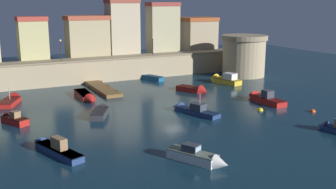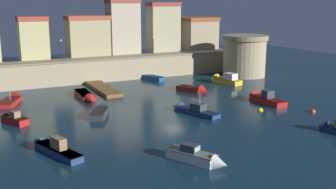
{
  "view_description": "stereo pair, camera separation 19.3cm",
  "coord_description": "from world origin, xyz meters",
  "px_view_note": "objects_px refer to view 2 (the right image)",
  "views": [
    {
      "loc": [
        -21.73,
        -41.44,
        12.71
      ],
      "look_at": [
        0.0,
        1.76,
        1.52
      ],
      "focal_mm": 43.19,
      "sensor_mm": 36.0,
      "label": 1
    },
    {
      "loc": [
        -21.55,
        -41.53,
        12.71
      ],
      "look_at": [
        0.0,
        1.76,
        1.52
      ],
      "focal_mm": 43.19,
      "sensor_mm": 36.0,
      "label": 2
    }
  ],
  "objects_px": {
    "moored_boat_0": "(86,96)",
    "moored_boat_2": "(263,98)",
    "fortress_tower": "(244,55)",
    "moored_boat_9": "(195,90)",
    "quay_lamp_0": "(61,46)",
    "mooring_buoy_1": "(177,108)",
    "moored_boat_6": "(224,79)",
    "moored_boat_7": "(12,119)",
    "mooring_buoy_0": "(260,111)",
    "moored_boat_4": "(192,110)",
    "moored_boat_5": "(335,128)",
    "moored_boat_8": "(101,112)",
    "moored_boat_10": "(150,77)",
    "mooring_buoy_2": "(313,112)",
    "moored_boat_3": "(53,148)",
    "moored_boat_11": "(12,100)",
    "moored_boat_1": "(198,157)",
    "quay_lamp_1": "(153,42)"
  },
  "relations": [
    {
      "from": "moored_boat_0",
      "to": "mooring_buoy_2",
      "type": "height_order",
      "value": "moored_boat_0"
    },
    {
      "from": "moored_boat_8",
      "to": "quay_lamp_0",
      "type": "bearing_deg",
      "value": 27.35
    },
    {
      "from": "moored_boat_1",
      "to": "mooring_buoy_1",
      "type": "distance_m",
      "value": 17.48
    },
    {
      "from": "moored_boat_5",
      "to": "mooring_buoy_1",
      "type": "bearing_deg",
      "value": 16.38
    },
    {
      "from": "moored_boat_1",
      "to": "moored_boat_6",
      "type": "height_order",
      "value": "moored_boat_6"
    },
    {
      "from": "moored_boat_8",
      "to": "moored_boat_0",
      "type": "bearing_deg",
      "value": 23.29
    },
    {
      "from": "moored_boat_6",
      "to": "moored_boat_7",
      "type": "xyz_separation_m",
      "value": [
        -32.51,
        -8.04,
        -0.12
      ]
    },
    {
      "from": "moored_boat_11",
      "to": "mooring_buoy_1",
      "type": "xyz_separation_m",
      "value": [
        17.84,
        -11.54,
        -0.35
      ]
    },
    {
      "from": "mooring_buoy_2",
      "to": "moored_boat_9",
      "type": "bearing_deg",
      "value": 114.28
    },
    {
      "from": "fortress_tower",
      "to": "quay_lamp_0",
      "type": "height_order",
      "value": "fortress_tower"
    },
    {
      "from": "moored_boat_9",
      "to": "mooring_buoy_0",
      "type": "xyz_separation_m",
      "value": [
        1.82,
        -12.2,
        -0.35
      ]
    },
    {
      "from": "quay_lamp_0",
      "to": "mooring_buoy_1",
      "type": "relative_size",
      "value": 4.75
    },
    {
      "from": "moored_boat_11",
      "to": "moored_boat_2",
      "type": "bearing_deg",
      "value": -92.41
    },
    {
      "from": "moored_boat_0",
      "to": "moored_boat_1",
      "type": "bearing_deg",
      "value": 6.51
    },
    {
      "from": "moored_boat_2",
      "to": "moored_boat_3",
      "type": "xyz_separation_m",
      "value": [
        -27.92,
        -6.24,
        -0.05
      ]
    },
    {
      "from": "moored_boat_4",
      "to": "moored_boat_9",
      "type": "bearing_deg",
      "value": -50.48
    },
    {
      "from": "moored_boat_4",
      "to": "mooring_buoy_1",
      "type": "bearing_deg",
      "value": -10.64
    },
    {
      "from": "quay_lamp_1",
      "to": "moored_boat_7",
      "type": "bearing_deg",
      "value": -143.28
    },
    {
      "from": "moored_boat_0",
      "to": "moored_boat_5",
      "type": "distance_m",
      "value": 30.85
    },
    {
      "from": "moored_boat_2",
      "to": "moored_boat_7",
      "type": "bearing_deg",
      "value": 81.47
    },
    {
      "from": "moored_boat_0",
      "to": "moored_boat_5",
      "type": "xyz_separation_m",
      "value": [
        18.46,
        -24.72,
        0.04
      ]
    },
    {
      "from": "moored_boat_9",
      "to": "moored_boat_10",
      "type": "relative_size",
      "value": 0.95
    },
    {
      "from": "quay_lamp_0",
      "to": "moored_boat_3",
      "type": "relative_size",
      "value": 0.44
    },
    {
      "from": "moored_boat_0",
      "to": "moored_boat_2",
      "type": "relative_size",
      "value": 1.06
    },
    {
      "from": "quay_lamp_0",
      "to": "moored_boat_5",
      "type": "bearing_deg",
      "value": -62.3
    },
    {
      "from": "moored_boat_8",
      "to": "moored_boat_9",
      "type": "xyz_separation_m",
      "value": [
        15.76,
        5.59,
        -0.06
      ]
    },
    {
      "from": "moored_boat_2",
      "to": "moored_boat_11",
      "type": "relative_size",
      "value": 1.18
    },
    {
      "from": "moored_boat_5",
      "to": "mooring_buoy_1",
      "type": "distance_m",
      "value": 18.23
    },
    {
      "from": "moored_boat_3",
      "to": "moored_boat_6",
      "type": "xyz_separation_m",
      "value": [
        30.29,
        18.7,
        0.16
      ]
    },
    {
      "from": "fortress_tower",
      "to": "moored_boat_9",
      "type": "distance_m",
      "value": 16.3
    },
    {
      "from": "moored_boat_2",
      "to": "mooring_buoy_0",
      "type": "bearing_deg",
      "value": 136.48
    },
    {
      "from": "moored_boat_2",
      "to": "moored_boat_7",
      "type": "height_order",
      "value": "moored_boat_2"
    },
    {
      "from": "moored_boat_0",
      "to": "moored_boat_2",
      "type": "xyz_separation_m",
      "value": [
        20.13,
        -11.62,
        0.11
      ]
    },
    {
      "from": "moored_boat_4",
      "to": "moored_boat_3",
      "type": "bearing_deg",
      "value": 90.47
    },
    {
      "from": "moored_boat_10",
      "to": "quay_lamp_1",
      "type": "bearing_deg",
      "value": -57.13
    },
    {
      "from": "moored_boat_10",
      "to": "mooring_buoy_2",
      "type": "bearing_deg",
      "value": 177.71
    },
    {
      "from": "moored_boat_0",
      "to": "mooring_buoy_1",
      "type": "distance_m",
      "value": 12.78
    },
    {
      "from": "quay_lamp_0",
      "to": "mooring_buoy_1",
      "type": "bearing_deg",
      "value": -65.79
    },
    {
      "from": "moored_boat_5",
      "to": "mooring_buoy_0",
      "type": "bearing_deg",
      "value": -6.89
    },
    {
      "from": "moored_boat_2",
      "to": "fortress_tower",
      "type": "bearing_deg",
      "value": -29.43
    },
    {
      "from": "mooring_buoy_0",
      "to": "moored_boat_0",
      "type": "bearing_deg",
      "value": 138.53
    },
    {
      "from": "moored_boat_8",
      "to": "mooring_buoy_2",
      "type": "bearing_deg",
      "value": -85.92
    },
    {
      "from": "mooring_buoy_0",
      "to": "moored_boat_1",
      "type": "bearing_deg",
      "value": -144.7
    },
    {
      "from": "moored_boat_7",
      "to": "moored_boat_8",
      "type": "distance_m",
      "value": 9.47
    },
    {
      "from": "moored_boat_3",
      "to": "moored_boat_10",
      "type": "bearing_deg",
      "value": -57.17
    },
    {
      "from": "mooring_buoy_2",
      "to": "moored_boat_11",
      "type": "bearing_deg",
      "value": 146.68
    },
    {
      "from": "quay_lamp_0",
      "to": "moored_boat_6",
      "type": "height_order",
      "value": "quay_lamp_0"
    },
    {
      "from": "quay_lamp_1",
      "to": "moored_boat_3",
      "type": "bearing_deg",
      "value": -127.89
    },
    {
      "from": "moored_boat_8",
      "to": "moored_boat_2",
      "type": "bearing_deg",
      "value": -71.38
    },
    {
      "from": "moored_boat_2",
      "to": "moored_boat_5",
      "type": "distance_m",
      "value": 13.2
    }
  ]
}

